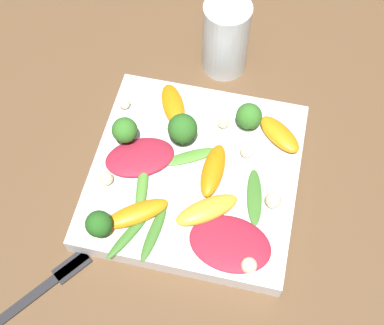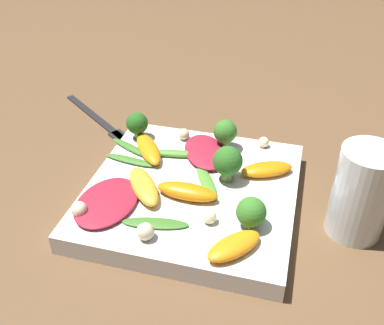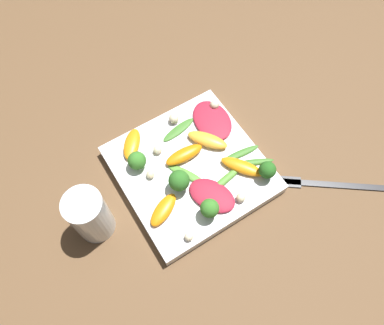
{
  "view_description": "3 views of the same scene",
  "coord_description": "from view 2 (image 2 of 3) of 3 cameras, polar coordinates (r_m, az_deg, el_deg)",
  "views": [
    {
      "loc": [
        0.07,
        -0.31,
        0.59
      ],
      "look_at": [
        -0.0,
        -0.0,
        0.05
      ],
      "focal_mm": 50.0,
      "sensor_mm": 36.0,
      "label": 1
    },
    {
      "loc": [
        0.41,
        0.11,
        0.36
      ],
      "look_at": [
        -0.02,
        -0.0,
        0.05
      ],
      "focal_mm": 42.0,
      "sensor_mm": 36.0,
      "label": 2
    },
    {
      "loc": [
        -0.25,
        0.16,
        0.63
      ],
      "look_at": [
        -0.0,
        -0.0,
        0.04
      ],
      "focal_mm": 35.0,
      "sensor_mm": 36.0,
      "label": 3
    }
  ],
  "objects": [
    {
      "name": "broccoli_floret_2",
      "position": [
        0.54,
        4.54,
        0.12
      ],
      "size": [
        0.04,
        0.04,
        0.05
      ],
      "color": "#7A9E51",
      "rests_on": "plate"
    },
    {
      "name": "plate",
      "position": [
        0.55,
        0.01,
        -3.98
      ],
      "size": [
        0.25,
        0.25,
        0.03
      ],
      "color": "white",
      "rests_on": "ground_plane"
    },
    {
      "name": "arugula_sprig_1",
      "position": [
        0.61,
        -7.71,
        1.83
      ],
      "size": [
        0.04,
        0.07,
        0.01
      ],
      "color": "#3D7528",
      "rests_on": "plate"
    },
    {
      "name": "broccoli_floret_3",
      "position": [
        0.63,
        -6.98,
        4.9
      ],
      "size": [
        0.03,
        0.03,
        0.04
      ],
      "color": "#84AD5B",
      "rests_on": "plate"
    },
    {
      "name": "arugula_sprig_4",
      "position": [
        0.59,
        -7.82,
        0.28
      ],
      "size": [
        0.02,
        0.07,
        0.01
      ],
      "color": "#3D7528",
      "rests_on": "plate"
    },
    {
      "name": "orange_segment_4",
      "position": [
        0.46,
        5.35,
        -10.51
      ],
      "size": [
        0.07,
        0.06,
        0.01
      ],
      "color": "orange",
      "rests_on": "plate"
    },
    {
      "name": "orange_segment_0",
      "position": [
        0.54,
        -6.15,
        -3.0
      ],
      "size": [
        0.08,
        0.07,
        0.02
      ],
      "color": "#FCAD33",
      "rests_on": "plate"
    },
    {
      "name": "arugula_sprig_0",
      "position": [
        0.49,
        -4.68,
        -7.7
      ],
      "size": [
        0.03,
        0.08,
        0.0
      ],
      "color": "#3D7528",
      "rests_on": "plate"
    },
    {
      "name": "arugula_sprig_2",
      "position": [
        0.6,
        -1.95,
        1.13
      ],
      "size": [
        0.03,
        0.1,
        0.01
      ],
      "color": "#518E33",
      "rests_on": "plate"
    },
    {
      "name": "arugula_sprig_3",
      "position": [
        0.55,
        1.88,
        -2.49
      ],
      "size": [
        0.07,
        0.05,
        0.0
      ],
      "color": "#518E33",
      "rests_on": "plate"
    },
    {
      "name": "radicchio_leaf_0",
      "position": [
        0.6,
        1.3,
        1.45
      ],
      "size": [
        0.1,
        0.09,
        0.01
      ],
      "color": "maroon",
      "rests_on": "plate"
    },
    {
      "name": "macadamia_nut_4",
      "position": [
        0.63,
        -1.05,
        3.62
      ],
      "size": [
        0.02,
        0.02,
        0.02
      ],
      "color": "beige",
      "rests_on": "plate"
    },
    {
      "name": "macadamia_nut_3",
      "position": [
        0.48,
        -5.94,
        -8.71
      ],
      "size": [
        0.02,
        0.02,
        0.02
      ],
      "color": "beige",
      "rests_on": "plate"
    },
    {
      "name": "radicchio_leaf_1",
      "position": [
        0.53,
        -10.78,
        -4.93
      ],
      "size": [
        0.1,
        0.07,
        0.01
      ],
      "color": "maroon",
      "rests_on": "plate"
    },
    {
      "name": "orange_segment_2",
      "position": [
        0.6,
        -5.56,
        1.76
      ],
      "size": [
        0.08,
        0.07,
        0.02
      ],
      "color": "orange",
      "rests_on": "plate"
    },
    {
      "name": "broccoli_floret_1",
      "position": [
        0.48,
        7.53,
        -6.32
      ],
      "size": [
        0.03,
        0.03,
        0.04
      ],
      "color": "#7A9E51",
      "rests_on": "plate"
    },
    {
      "name": "macadamia_nut_0",
      "position": [
        0.62,
        9.09,
        2.58
      ],
      "size": [
        0.01,
        0.01,
        0.01
      ],
      "color": "beige",
      "rests_on": "plate"
    },
    {
      "name": "macadamia_nut_1",
      "position": [
        0.51,
        -14.14,
        -5.78
      ],
      "size": [
        0.02,
        0.02,
        0.02
      ],
      "color": "beige",
      "rests_on": "plate"
    },
    {
      "name": "drinking_glass",
      "position": [
        0.52,
        20.76,
        -3.85
      ],
      "size": [
        0.06,
        0.06,
        0.11
      ],
      "color": "white",
      "rests_on": "ground_plane"
    },
    {
      "name": "ground_plane",
      "position": [
        0.56,
        0.01,
        -4.97
      ],
      "size": [
        2.4,
        2.4,
        0.0
      ],
      "primitive_type": "plane",
      "color": "brown"
    },
    {
      "name": "orange_segment_1",
      "position": [
        0.52,
        -0.67,
        -3.7
      ],
      "size": [
        0.03,
        0.07,
        0.02
      ],
      "color": "orange",
      "rests_on": "plate"
    },
    {
      "name": "macadamia_nut_5",
      "position": [
        0.52,
        7.02,
        -4.99
      ],
      "size": [
        0.01,
        0.01,
        0.01
      ],
      "color": "beige",
      "rests_on": "plate"
    },
    {
      "name": "macadamia_nut_2",
      "position": [
        0.49,
        2.24,
        -6.89
      ],
      "size": [
        0.02,
        0.02,
        0.02
      ],
      "color": "beige",
      "rests_on": "plate"
    },
    {
      "name": "broccoli_floret_0",
      "position": [
        0.6,
        4.24,
        3.86
      ],
      "size": [
        0.03,
        0.03,
        0.04
      ],
      "color": "#84AD5B",
      "rests_on": "plate"
    },
    {
      "name": "fork",
      "position": [
        0.73,
        -11.18,
        4.97
      ],
      "size": [
        0.13,
        0.17,
        0.01
      ],
      "color": "#262628",
      "rests_on": "ground_plane"
    },
    {
      "name": "orange_segment_3",
      "position": [
        0.57,
        9.46,
        -0.85
      ],
      "size": [
        0.05,
        0.07,
        0.01
      ],
      "color": "orange",
      "rests_on": "plate"
    }
  ]
}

